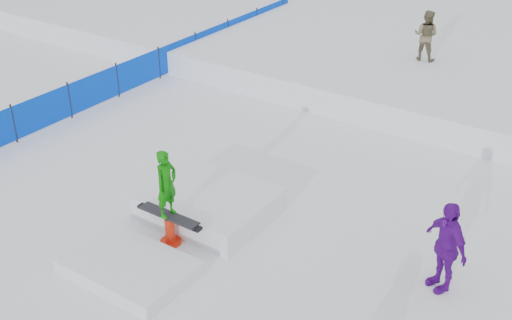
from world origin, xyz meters
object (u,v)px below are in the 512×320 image
Objects in this scene: safety_fence at (159,63)px; spectator_purple at (445,246)px; jib_rail_feature at (188,218)px; walker_olive at (426,35)px.

spectator_purple reaches higher than safety_fence.
safety_fence is 3.64× the size of jib_rail_feature.
safety_fence is 10.00× the size of walker_olive.
safety_fence is 12.53m from spectator_purple.
safety_fence is 8.99m from jib_rail_feature.
walker_olive reaches higher than jib_rail_feature.
jib_rail_feature is (-5.02, -1.20, -0.61)m from spectator_purple.
jib_rail_feature reaches higher than safety_fence.
jib_rail_feature is at bearing -133.03° from spectator_purple.
walker_olive is (7.28, 4.49, 1.05)m from safety_fence.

